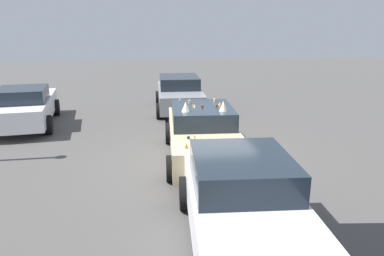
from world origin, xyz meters
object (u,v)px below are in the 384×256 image
at_px(parked_sedan_near_left, 179,93).
at_px(parked_sedan_far_right, 244,205).
at_px(art_car_decorated, 203,133).
at_px(parked_sedan_row_back_center, 25,107).

relative_size(parked_sedan_near_left, parked_sedan_far_right, 0.97).
height_order(art_car_decorated, parked_sedan_far_right, art_car_decorated).
xyz_separation_m(parked_sedan_far_right, parked_sedan_row_back_center, (8.37, 5.92, -0.02)).
bearing_deg(parked_sedan_far_right, parked_sedan_near_left, -176.17).
height_order(parked_sedan_near_left, parked_sedan_row_back_center, parked_sedan_near_left).
xyz_separation_m(parked_sedan_near_left, parked_sedan_row_back_center, (-1.79, 5.85, -0.02)).
bearing_deg(art_car_decorated, parked_sedan_far_right, 3.29).
relative_size(art_car_decorated, parked_sedan_row_back_center, 1.01).
bearing_deg(parked_sedan_row_back_center, art_car_decorated, -132.44).
bearing_deg(parked_sedan_far_right, parked_sedan_row_back_center, -141.28).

